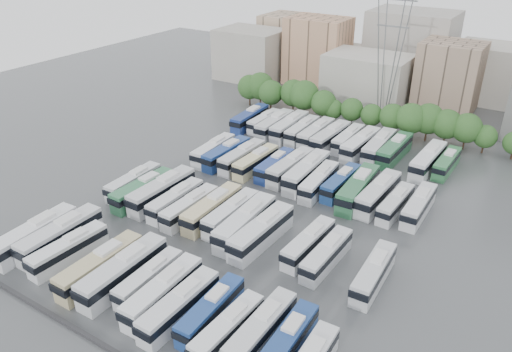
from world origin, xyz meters
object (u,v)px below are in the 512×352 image
Objects in this scene: bus_r0_s5 at (123,271)px; bus_r1_s8 at (261,232)px; bus_r2_s8 at (319,182)px; bus_r0_s12 at (287,343)px; bus_r2_s11 at (378,193)px; bus_r0_s8 at (179,306)px; bus_r3_s12 at (428,160)px; bus_r1_s11 at (327,255)px; bus_r1_s10 at (308,243)px; bus_r3_s6 at (330,137)px; bus_r2_s2 at (226,153)px; bus_r2_s6 at (291,167)px; bus_r1_s4 at (190,207)px; bus_r3_s3 at (289,126)px; bus_r0_s6 at (149,278)px; bus_r1_s7 at (245,223)px; bus_r2_s5 at (275,165)px; bus_r1_s3 at (176,200)px; bus_r3_s0 at (250,118)px; bus_r0_s4 at (100,266)px; bus_r3_s9 at (379,146)px; bus_r0_s1 at (60,235)px; bus_r1_s0 at (134,182)px; bus_r0_s0 at (35,235)px; bus_r0_s10 at (227,329)px; bus_r1_s13 at (374,273)px; bus_r2_s4 at (256,162)px; bus_r0_s2 at (69,250)px; bus_r2_s7 at (307,172)px; bus_r1_s6 at (231,213)px; bus_r3_s2 at (275,125)px; bus_r2_s10 at (358,188)px; bus_r2_s12 at (395,203)px; bus_r3_s13 at (447,163)px; bus_r0_s11 at (261,330)px; bus_r1_s1 at (143,190)px; bus_r0_s9 at (211,310)px; bus_r0_s7 at (163,292)px; bus_r2_s3 at (242,157)px; bus_r2_s1 at (213,150)px; electricity_pylon at (391,38)px.

bus_r0_s5 is 1.03× the size of bus_r1_s8.
bus_r2_s8 is at bearing 92.14° from bus_r1_s8.
bus_r0_s12 is 0.86× the size of bus_r2_s11.
bus_r0_s8 is 0.89× the size of bus_r3_s12.
bus_r1_s10 is at bearing 163.37° from bus_r1_s11.
bus_r3_s6 is (3.34, 53.81, -0.08)m from bus_r0_s5.
bus_r2_s11 is at bearing 92.91° from bus_r0_s12.
bus_r2_s6 is (13.17, 1.32, 0.09)m from bus_r2_s2.
bus_r3_s3 is at bearing 95.85° from bus_r1_s4.
bus_r1_s7 reaches higher than bus_r0_s6.
bus_r3_s3 is at bearing 109.79° from bus_r2_s5.
bus_r3_s0 is at bearing 104.71° from bus_r1_s3.
bus_r0_s4 reaches higher than bus_r0_s8.
bus_r3_s9 reaches higher than bus_r2_s2.
bus_r3_s3 is (6.88, 53.34, -0.01)m from bus_r0_s1.
bus_r2_s11 is at bearing 24.66° from bus_r1_s0.
bus_r0_s0 is 33.00m from bus_r0_s10.
bus_r0_s8 is 24.41m from bus_r1_s13.
bus_r2_s11 is at bearing 2.74° from bus_r2_s4.
bus_r1_s4 is at bearing 177.55° from bus_r1_s13.
bus_r3_s3 is (-3.18, 55.12, 0.03)m from bus_r0_s4.
bus_r0_s2 is at bearing -72.41° from bus_r1_s0.
bus_r2_s7 is at bearing 120.70° from bus_r1_s10.
bus_r1_s8 is at bearing -17.00° from bus_r1_s6.
bus_r0_s2 is at bearing -91.69° from bus_r3_s2.
bus_r3_s3 is (-13.15, 17.36, -0.07)m from bus_r2_s7.
bus_r0_s10 is 18.36m from bus_r1_s11.
bus_r1_s7 is 39.38m from bus_r3_s12.
bus_r0_s8 is 24.66m from bus_r1_s3.
bus_r0_s2 reaches higher than bus_r0_s12.
bus_r2_s10 is at bearing -6.02° from bus_r2_s7.
bus_r2_s5 is (10.02, 37.48, -0.08)m from bus_r0_s2.
bus_r3_s13 reaches higher than bus_r2_s12.
bus_r1_s8 is at bearing -41.77° from bus_r2_s2.
bus_r0_s8 is at bearing -71.59° from bus_r1_s6.
bus_r2_s12 is (26.52, -0.75, -0.14)m from bus_r2_s4.
bus_r0_s11 is at bearing -33.95° from bus_r1_s4.
bus_r1_s3 reaches higher than bus_r0_s10.
bus_r1_s1 reaches higher than bus_r2_s12.
bus_r1_s7 is (-6.62, 16.99, 0.38)m from bus_r0_s9.
bus_r1_s8 is at bearing 77.87° from bus_r0_s7.
bus_r2_s3 is (-3.37, 19.41, 0.09)m from bus_r1_s4.
bus_r1_s11 is 0.94× the size of bus_r2_s1.
bus_r0_s0 reaches higher than bus_r2_s6.
bus_r0_s7 is 3.27m from bus_r0_s8.
bus_r0_s6 is 0.94× the size of bus_r1_s13.
bus_r0_s7 is 1.12× the size of bus_r3_s13.
bus_r3_s12 is (16.46, 53.47, 0.15)m from bus_r0_s7.
bus_r0_s2 is 0.87× the size of bus_r3_s12.
electricity_pylon is at bearing 76.73° from bus_r2_s4.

